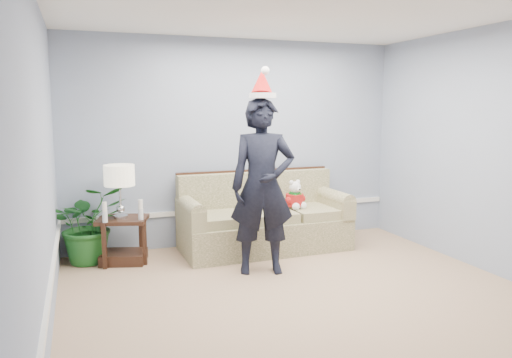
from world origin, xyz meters
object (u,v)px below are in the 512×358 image
at_px(side_table, 124,245).
at_px(houseplant, 89,224).
at_px(man, 263,187).
at_px(sofa, 263,222).
at_px(teddy_bear, 295,198).
at_px(table_lamp, 119,178).

xyz_separation_m(side_table, houseplant, (-0.37, 0.15, 0.25)).
relative_size(side_table, man, 0.35).
xyz_separation_m(sofa, side_table, (-1.75, -0.00, -0.14)).
bearing_deg(teddy_bear, houseplant, 158.43).
xyz_separation_m(sofa, man, (-0.33, -0.86, 0.61)).
bearing_deg(sofa, houseplant, 174.99).
xyz_separation_m(side_table, teddy_bear, (2.15, -0.11, 0.45)).
bearing_deg(teddy_bear, table_lamp, 161.60).
height_order(sofa, teddy_bear, sofa).
bearing_deg(sofa, teddy_bear, -16.45).
height_order(sofa, houseplant, sofa).
distance_m(sofa, table_lamp, 1.89).
xyz_separation_m(sofa, table_lamp, (-1.77, -0.01, 0.66)).
relative_size(houseplant, man, 0.48).
bearing_deg(houseplant, table_lamp, -23.85).
distance_m(sofa, man, 1.11).
bearing_deg(houseplant, side_table, -21.51).
distance_m(side_table, houseplant, 0.47).
distance_m(table_lamp, teddy_bear, 2.20).
xyz_separation_m(side_table, table_lamp, (-0.02, -0.01, 0.80)).
bearing_deg(teddy_bear, side_table, 161.32).
bearing_deg(teddy_bear, man, -149.70).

